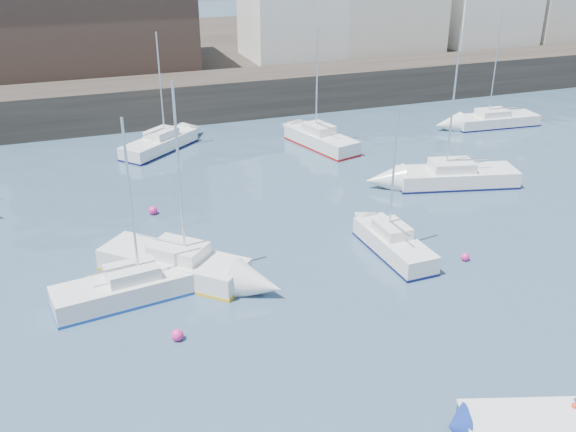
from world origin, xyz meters
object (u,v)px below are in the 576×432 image
object	(u,v)px
buoy_mid	(465,260)
buoy_far	(153,214)
sailboat_c	(394,244)
sailboat_g	(495,120)
sailboat_h	(160,143)
blue_dinghy	(524,424)
sailboat_f	(321,139)
sailboat_b	(174,263)
sailboat_a	(127,288)
sailboat_d	(456,176)
buoy_near	(178,340)

from	to	relation	value
buoy_mid	buoy_far	distance (m)	15.91
sailboat_c	sailboat_g	distance (m)	22.80
sailboat_c	sailboat_h	xyz separation A→B (m)	(-7.64, 18.27, -0.02)
blue_dinghy	sailboat_f	bearing A→B (deg)	80.31
sailboat_h	sailboat_b	bearing A→B (deg)	-97.52
sailboat_a	sailboat_h	bearing A→B (deg)	76.44
sailboat_d	sailboat_g	xyz separation A→B (m)	(9.38, 9.09, -0.08)
sailboat_a	buoy_far	world-z (taller)	sailboat_a
blue_dinghy	sailboat_f	world-z (taller)	sailboat_f
sailboat_b	sailboat_h	size ratio (longest dim) A/B	1.12
sailboat_c	sailboat_g	size ratio (longest dim) A/B	0.83
sailboat_a	sailboat_g	distance (m)	32.61
buoy_mid	sailboat_b	bearing A→B (deg)	165.75
sailboat_g	buoy_mid	xyz separation A→B (m)	(-14.08, -17.07, -0.46)
sailboat_a	sailboat_b	world-z (taller)	sailboat_b
sailboat_c	sailboat_d	size ratio (longest dim) A/B	0.76
sailboat_f	sailboat_a	bearing A→B (deg)	-134.27
sailboat_d	sailboat_f	size ratio (longest dim) A/B	1.13
sailboat_d	sailboat_h	bearing A→B (deg)	141.58
sailboat_a	sailboat_h	xyz separation A→B (m)	(4.37, 18.11, -0.03)
sailboat_c	buoy_mid	world-z (taller)	sailboat_c
sailboat_c	buoy_mid	distance (m)	3.27
sailboat_a	blue_dinghy	bearing A→B (deg)	-48.95
sailboat_a	sailboat_f	bearing A→B (deg)	45.73
buoy_far	sailboat_h	bearing A→B (deg)	78.32
sailboat_h	buoy_mid	world-z (taller)	sailboat_h
sailboat_a	sailboat_b	distance (m)	2.54
sailboat_h	sailboat_g	bearing A→B (deg)	-6.72
sailboat_c	buoy_near	bearing A→B (deg)	-163.00
sailboat_b	sailboat_g	xyz separation A→B (m)	(26.68, 13.87, -0.10)
sailboat_g	buoy_far	distance (m)	27.52
sailboat_a	buoy_mid	size ratio (longest dim) A/B	19.84
sailboat_f	sailboat_g	world-z (taller)	sailboat_g
sailboat_d	buoy_near	bearing A→B (deg)	-152.17
blue_dinghy	buoy_mid	world-z (taller)	blue_dinghy
blue_dinghy	buoy_mid	bearing A→B (deg)	64.92
sailboat_c	buoy_mid	xyz separation A→B (m)	(2.75, -1.68, -0.51)
sailboat_d	buoy_far	size ratio (longest dim) A/B	19.40
sailboat_a	buoy_near	world-z (taller)	sailboat_a
sailboat_f	sailboat_g	distance (m)	14.10
sailboat_a	buoy_mid	bearing A→B (deg)	-7.14
sailboat_h	buoy_near	bearing A→B (deg)	-97.98
blue_dinghy	sailboat_d	xyz separation A→B (m)	(9.30, 17.81, 0.14)
sailboat_c	sailboat_f	distance (m)	15.52
sailboat_b	sailboat_c	size ratio (longest dim) A/B	1.27
blue_dinghy	buoy_mid	xyz separation A→B (m)	(4.60, 9.82, -0.39)
blue_dinghy	sailboat_c	bearing A→B (deg)	80.89
buoy_near	buoy_mid	distance (m)	13.50
sailboat_a	buoy_near	size ratio (longest dim) A/B	16.61
sailboat_d	sailboat_h	xyz separation A→B (m)	(-15.09, 11.97, -0.04)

